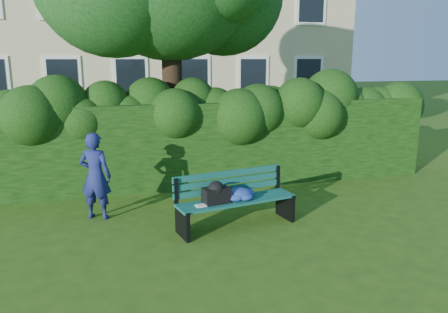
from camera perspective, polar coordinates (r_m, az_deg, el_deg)
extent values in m
plane|color=#2B4E15|center=(7.68, 1.12, -7.89)|extent=(80.00, 80.00, 0.00)
cube|color=white|center=(17.00, -20.30, 9.57)|extent=(1.30, 0.08, 1.60)
cube|color=black|center=(16.96, -20.31, 9.56)|extent=(1.05, 0.04, 1.35)
cube|color=white|center=(16.94, -12.09, 10.06)|extent=(1.30, 0.08, 1.60)
cube|color=black|center=(16.90, -12.08, 10.05)|extent=(1.05, 0.04, 1.35)
cube|color=white|center=(17.21, -3.95, 10.34)|extent=(1.30, 0.08, 1.60)
cube|color=black|center=(17.17, -3.93, 10.34)|extent=(1.05, 0.04, 1.35)
cube|color=white|center=(17.80, 3.79, 10.42)|extent=(1.30, 0.08, 1.60)
cube|color=black|center=(17.76, 3.83, 10.42)|extent=(1.05, 0.04, 1.35)
cube|color=white|center=(18.69, 10.92, 10.33)|extent=(1.30, 0.08, 1.60)
cube|color=black|center=(18.65, 10.97, 10.33)|extent=(1.05, 0.04, 1.35)
cube|color=white|center=(17.32, -4.10, 19.64)|extent=(1.30, 0.08, 1.60)
cube|color=black|center=(17.28, -4.08, 19.65)|extent=(1.05, 0.04, 1.35)
cube|color=white|center=(17.91, 3.93, 19.41)|extent=(1.30, 0.08, 1.60)
cube|color=black|center=(17.87, 3.97, 19.42)|extent=(1.05, 0.04, 1.35)
cube|color=white|center=(18.79, 11.29, 18.89)|extent=(1.30, 0.08, 1.60)
cube|color=black|center=(18.75, 11.35, 18.90)|extent=(1.05, 0.04, 1.35)
cube|color=black|center=(9.50, -2.40, 1.76)|extent=(10.00, 1.00, 1.80)
cylinder|color=black|center=(10.02, -6.79, 10.00)|extent=(0.45, 0.45, 4.49)
cube|color=#0E4643|center=(6.95, 2.38, -6.20)|extent=(1.97, 0.51, 0.04)
cube|color=#0E4643|center=(7.05, 1.91, -5.92)|extent=(1.97, 0.51, 0.04)
cube|color=#0E4643|center=(7.15, 1.46, -5.65)|extent=(1.97, 0.51, 0.04)
cube|color=#0E4643|center=(7.25, 1.02, -5.38)|extent=(1.97, 0.51, 0.04)
cube|color=#0E4643|center=(7.28, 0.73, -4.23)|extent=(1.95, 0.44, 0.10)
cube|color=#0E4643|center=(7.26, 0.70, -3.23)|extent=(1.95, 0.44, 0.10)
cube|color=#0E4643|center=(7.23, 0.66, -2.22)|extent=(1.95, 0.44, 0.10)
cube|color=black|center=(6.82, -5.45, -8.71)|extent=(0.16, 0.50, 0.44)
cube|color=black|center=(6.91, -6.29, -4.66)|extent=(0.07, 0.07, 0.45)
cube|color=black|center=(6.70, -5.33, -7.10)|extent=(0.14, 0.42, 0.05)
cube|color=black|center=(7.64, 7.99, -6.37)|extent=(0.16, 0.50, 0.44)
cube|color=black|center=(7.72, 7.00, -2.80)|extent=(0.07, 0.07, 0.45)
cube|color=black|center=(7.53, 8.25, -4.90)|extent=(0.14, 0.42, 0.05)
cube|color=white|center=(6.79, -2.93, -6.42)|extent=(0.20, 0.16, 0.02)
cube|color=black|center=(6.90, -1.04, -5.09)|extent=(0.46, 0.32, 0.25)
imported|color=navy|center=(7.72, -16.45, -2.46)|extent=(0.65, 0.55, 1.50)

